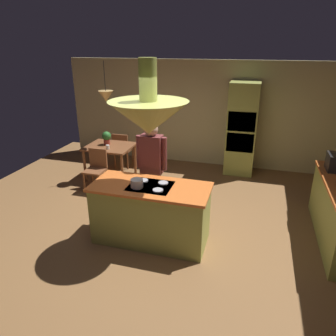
{
  "coord_description": "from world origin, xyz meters",
  "views": [
    {
      "loc": [
        1.42,
        -4.18,
        2.91
      ],
      "look_at": [
        0.1,
        0.4,
        1.0
      ],
      "focal_mm": 33.55,
      "sensor_mm": 36.0,
      "label": 1
    }
  ],
  "objects_px": {
    "kitchen_island": "(151,213)",
    "oven_tower": "(242,129)",
    "person_at_island": "(152,165)",
    "cup_on_table": "(108,147)",
    "potted_plant_on_table": "(107,137)",
    "chair_by_back_wall": "(122,148)",
    "cooking_pot_on_cooktop": "(137,183)",
    "chair_facing_island": "(96,167)",
    "dining_table": "(110,150)"
  },
  "relations": [
    {
      "from": "kitchen_island",
      "to": "chair_by_back_wall",
      "type": "bearing_deg",
      "value": 121.66
    },
    {
      "from": "chair_facing_island",
      "to": "chair_by_back_wall",
      "type": "relative_size",
      "value": 1.0
    },
    {
      "from": "oven_tower",
      "to": "potted_plant_on_table",
      "type": "xyz_separation_m",
      "value": [
        -2.9,
        -1.07,
        -0.13
      ]
    },
    {
      "from": "potted_plant_on_table",
      "to": "cup_on_table",
      "type": "height_order",
      "value": "potted_plant_on_table"
    },
    {
      "from": "person_at_island",
      "to": "cup_on_table",
      "type": "xyz_separation_m",
      "value": [
        -1.43,
        1.21,
        -0.19
      ]
    },
    {
      "from": "chair_facing_island",
      "to": "kitchen_island",
      "type": "bearing_deg",
      "value": -40.33
    },
    {
      "from": "chair_facing_island",
      "to": "cup_on_table",
      "type": "xyz_separation_m",
      "value": [
        0.07,
        0.44,
        0.3
      ]
    },
    {
      "from": "cooking_pot_on_cooktop",
      "to": "chair_facing_island",
      "type": "bearing_deg",
      "value": 134.39
    },
    {
      "from": "chair_facing_island",
      "to": "cup_on_table",
      "type": "distance_m",
      "value": 0.54
    },
    {
      "from": "dining_table",
      "to": "cup_on_table",
      "type": "xyz_separation_m",
      "value": [
        0.07,
        -0.22,
        0.15
      ]
    },
    {
      "from": "oven_tower",
      "to": "dining_table",
      "type": "height_order",
      "value": "oven_tower"
    },
    {
      "from": "kitchen_island",
      "to": "person_at_island",
      "type": "height_order",
      "value": "person_at_island"
    },
    {
      "from": "kitchen_island",
      "to": "cup_on_table",
      "type": "height_order",
      "value": "kitchen_island"
    },
    {
      "from": "kitchen_island",
      "to": "chair_by_back_wall",
      "type": "distance_m",
      "value": 3.24
    },
    {
      "from": "dining_table",
      "to": "oven_tower",
      "type": "bearing_deg",
      "value": 22.21
    },
    {
      "from": "potted_plant_on_table",
      "to": "person_at_island",
      "type": "bearing_deg",
      "value": -43.46
    },
    {
      "from": "kitchen_island",
      "to": "person_at_island",
      "type": "distance_m",
      "value": 0.87
    },
    {
      "from": "chair_facing_island",
      "to": "cooking_pot_on_cooktop",
      "type": "relative_size",
      "value": 4.83
    },
    {
      "from": "chair_by_back_wall",
      "to": "cooking_pot_on_cooktop",
      "type": "height_order",
      "value": "cooking_pot_on_cooktop"
    },
    {
      "from": "dining_table",
      "to": "kitchen_island",
      "type": "bearing_deg",
      "value": -51.01
    },
    {
      "from": "chair_by_back_wall",
      "to": "cup_on_table",
      "type": "distance_m",
      "value": 0.93
    },
    {
      "from": "chair_facing_island",
      "to": "cooking_pot_on_cooktop",
      "type": "bearing_deg",
      "value": -45.61
    },
    {
      "from": "cooking_pot_on_cooktop",
      "to": "kitchen_island",
      "type": "bearing_deg",
      "value": 39.09
    },
    {
      "from": "oven_tower",
      "to": "person_at_island",
      "type": "relative_size",
      "value": 1.22
    },
    {
      "from": "chair_by_back_wall",
      "to": "potted_plant_on_table",
      "type": "height_order",
      "value": "potted_plant_on_table"
    },
    {
      "from": "kitchen_island",
      "to": "cup_on_table",
      "type": "relative_size",
      "value": 19.81
    },
    {
      "from": "oven_tower",
      "to": "cup_on_table",
      "type": "xyz_separation_m",
      "value": [
        -2.73,
        -1.36,
        -0.25
      ]
    },
    {
      "from": "chair_facing_island",
      "to": "potted_plant_on_table",
      "type": "xyz_separation_m",
      "value": [
        -0.1,
        0.73,
        0.42
      ]
    },
    {
      "from": "cup_on_table",
      "to": "cooking_pot_on_cooktop",
      "type": "relative_size",
      "value": 0.5
    },
    {
      "from": "chair_by_back_wall",
      "to": "chair_facing_island",
      "type": "bearing_deg",
      "value": 90.0
    },
    {
      "from": "potted_plant_on_table",
      "to": "chair_facing_island",
      "type": "bearing_deg",
      "value": -82.41
    },
    {
      "from": "chair_by_back_wall",
      "to": "cooking_pot_on_cooktop",
      "type": "bearing_deg",
      "value": 118.08
    },
    {
      "from": "oven_tower",
      "to": "person_at_island",
      "type": "distance_m",
      "value": 2.89
    },
    {
      "from": "dining_table",
      "to": "chair_by_back_wall",
      "type": "bearing_deg",
      "value": 90.0
    },
    {
      "from": "kitchen_island",
      "to": "cooking_pot_on_cooktop",
      "type": "distance_m",
      "value": 0.58
    },
    {
      "from": "person_at_island",
      "to": "cup_on_table",
      "type": "distance_m",
      "value": 1.88
    },
    {
      "from": "kitchen_island",
      "to": "oven_tower",
      "type": "bearing_deg",
      "value": 71.26
    },
    {
      "from": "kitchen_island",
      "to": "oven_tower",
      "type": "height_order",
      "value": "oven_tower"
    },
    {
      "from": "dining_table",
      "to": "cooking_pot_on_cooktop",
      "type": "bearing_deg",
      "value": -55.37
    },
    {
      "from": "oven_tower",
      "to": "chair_by_back_wall",
      "type": "bearing_deg",
      "value": -170.15
    },
    {
      "from": "kitchen_island",
      "to": "cup_on_table",
      "type": "bearing_deg",
      "value": 130.92
    },
    {
      "from": "cooking_pot_on_cooktop",
      "to": "person_at_island",
      "type": "bearing_deg",
      "value": 93.24
    },
    {
      "from": "cooking_pot_on_cooktop",
      "to": "cup_on_table",
      "type": "bearing_deg",
      "value": 126.18
    },
    {
      "from": "cup_on_table",
      "to": "kitchen_island",
      "type": "bearing_deg",
      "value": -49.08
    },
    {
      "from": "person_at_island",
      "to": "potted_plant_on_table",
      "type": "distance_m",
      "value": 2.2
    },
    {
      "from": "chair_facing_island",
      "to": "potted_plant_on_table",
      "type": "bearing_deg",
      "value": 97.59
    },
    {
      "from": "chair_facing_island",
      "to": "potted_plant_on_table",
      "type": "relative_size",
      "value": 2.9
    },
    {
      "from": "potted_plant_on_table",
      "to": "cup_on_table",
      "type": "distance_m",
      "value": 0.36
    },
    {
      "from": "person_at_island",
      "to": "dining_table",
      "type": "bearing_deg",
      "value": 136.24
    },
    {
      "from": "kitchen_island",
      "to": "cup_on_table",
      "type": "distance_m",
      "value": 2.51
    }
  ]
}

